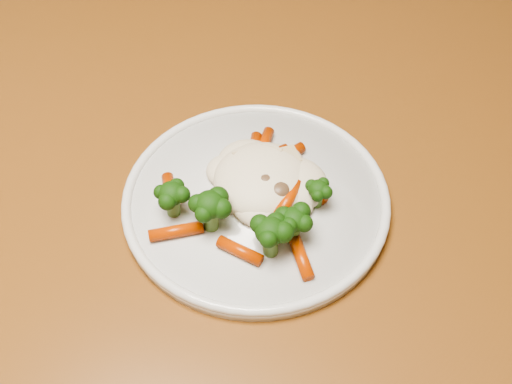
# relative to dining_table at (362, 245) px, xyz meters

# --- Properties ---
(dining_table) EXTENTS (1.41, 1.03, 0.75)m
(dining_table) POSITION_rel_dining_table_xyz_m (0.00, 0.00, 0.00)
(dining_table) COLOR brown
(dining_table) RESTS_ON ground
(plate) EXTENTS (0.27, 0.27, 0.01)m
(plate) POSITION_rel_dining_table_xyz_m (-0.10, -0.06, 0.10)
(plate) COLOR silver
(plate) RESTS_ON dining_table
(meal) EXTENTS (0.18, 0.18, 0.04)m
(meal) POSITION_rel_dining_table_xyz_m (-0.10, -0.07, 0.12)
(meal) COLOR #F9E8C7
(meal) RESTS_ON plate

